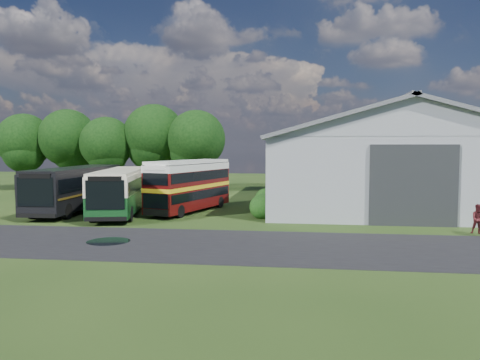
# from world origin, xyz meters

# --- Properties ---
(ground) EXTENTS (120.00, 120.00, 0.00)m
(ground) POSITION_xyz_m (0.00, 0.00, 0.00)
(ground) COLOR #1A310F
(ground) RESTS_ON ground
(asphalt_road) EXTENTS (60.00, 8.00, 0.02)m
(asphalt_road) POSITION_xyz_m (3.00, -3.00, 0.00)
(asphalt_road) COLOR black
(asphalt_road) RESTS_ON ground
(puddle) EXTENTS (2.20, 2.20, 0.01)m
(puddle) POSITION_xyz_m (-1.50, -3.00, 0.00)
(puddle) COLOR black
(puddle) RESTS_ON ground
(storage_shed) EXTENTS (18.80, 24.80, 8.15)m
(storage_shed) POSITION_xyz_m (15.00, 15.98, 4.17)
(storage_shed) COLOR gray
(storage_shed) RESTS_ON ground
(tree_far_left) EXTENTS (6.12, 6.12, 8.64)m
(tree_far_left) POSITION_xyz_m (-23.00, 24.00, 5.56)
(tree_far_left) COLOR black
(tree_far_left) RESTS_ON ground
(tree_left_a) EXTENTS (6.46, 6.46, 9.12)m
(tree_left_a) POSITION_xyz_m (-18.00, 24.50, 5.87)
(tree_left_a) COLOR black
(tree_left_a) RESTS_ON ground
(tree_left_b) EXTENTS (5.78, 5.78, 8.16)m
(tree_left_b) POSITION_xyz_m (-13.00, 23.50, 5.25)
(tree_left_b) COLOR black
(tree_left_b) RESTS_ON ground
(tree_mid) EXTENTS (6.80, 6.80, 9.60)m
(tree_mid) POSITION_xyz_m (-8.00, 24.80, 6.18)
(tree_mid) COLOR black
(tree_mid) RESTS_ON ground
(tree_right_a) EXTENTS (6.26, 6.26, 8.83)m
(tree_right_a) POSITION_xyz_m (-3.00, 23.80, 5.69)
(tree_right_a) COLOR black
(tree_right_a) RESTS_ON ground
(shrub_front) EXTENTS (1.70, 1.70, 1.70)m
(shrub_front) POSITION_xyz_m (5.60, 6.00, 0.00)
(shrub_front) COLOR #194714
(shrub_front) RESTS_ON ground
(shrub_mid) EXTENTS (1.60, 1.60, 1.60)m
(shrub_mid) POSITION_xyz_m (5.60, 8.00, 0.00)
(shrub_mid) COLOR #194714
(shrub_mid) RESTS_ON ground
(shrub_back) EXTENTS (1.80, 1.80, 1.80)m
(shrub_back) POSITION_xyz_m (5.60, 10.00, 0.00)
(shrub_back) COLOR #194714
(shrub_back) RESTS_ON ground
(bus_green_single) EXTENTS (5.05, 11.94, 3.21)m
(bus_green_single) POSITION_xyz_m (-4.72, 6.97, 1.71)
(bus_green_single) COLOR black
(bus_green_single) RESTS_ON ground
(bus_maroon_double) EXTENTS (4.77, 9.25, 3.86)m
(bus_maroon_double) POSITION_xyz_m (-0.06, 8.58, 1.92)
(bus_maroon_double) COLOR black
(bus_maroon_double) RESTS_ON ground
(bus_dark_single) EXTENTS (3.27, 12.09, 3.31)m
(bus_dark_single) POSITION_xyz_m (-8.69, 7.92, 1.76)
(bus_dark_single) COLOR black
(bus_dark_single) RESTS_ON ground
(visitor_b) EXTENTS (0.91, 0.77, 1.66)m
(visitor_b) POSITION_xyz_m (18.00, 1.62, 0.83)
(visitor_b) COLOR #46161A
(visitor_b) RESTS_ON ground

